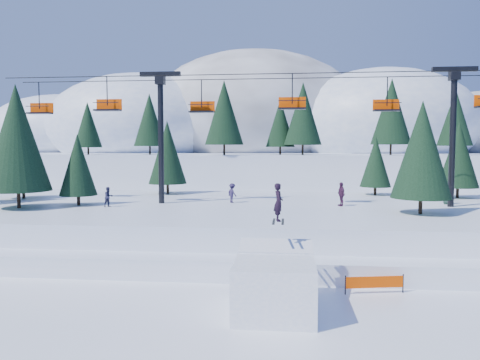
# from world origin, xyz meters

# --- Properties ---
(ground) EXTENTS (160.00, 160.00, 0.00)m
(ground) POSITION_xyz_m (0.00, 0.00, 0.00)
(ground) COLOR white
(ground) RESTS_ON ground
(mid_shelf) EXTENTS (70.00, 22.00, 2.50)m
(mid_shelf) POSITION_xyz_m (0.00, 18.00, 1.25)
(mid_shelf) COLOR white
(mid_shelf) RESTS_ON ground
(berm) EXTENTS (70.00, 6.00, 1.10)m
(berm) POSITION_xyz_m (0.00, 8.00, 0.55)
(berm) COLOR white
(berm) RESTS_ON ground
(mountain_ridge) EXTENTS (119.00, 60.88, 26.46)m
(mountain_ridge) POSITION_xyz_m (-5.08, 73.36, 9.64)
(mountain_ridge) COLOR white
(mountain_ridge) RESTS_ON ground
(jump_kicker) EXTENTS (3.29, 4.48, 5.29)m
(jump_kicker) POSITION_xyz_m (0.43, 1.29, 1.23)
(jump_kicker) COLOR white
(jump_kicker) RESTS_ON ground
(chairlift) EXTENTS (46.00, 3.21, 10.28)m
(chairlift) POSITION_xyz_m (0.80, 18.05, 9.32)
(chairlift) COLOR black
(chairlift) RESTS_ON mid_shelf
(conifer_stand) EXTENTS (64.39, 16.25, 9.09)m
(conifer_stand) POSITION_xyz_m (1.91, 17.94, 7.05)
(conifer_stand) COLOR black
(conifer_stand) RESTS_ON mid_shelf
(distant_skiers) EXTENTS (26.33, 5.22, 1.80)m
(distant_skiers) POSITION_xyz_m (1.13, 18.01, 3.32)
(distant_skiers) COLOR #2B2245
(distant_skiers) RESTS_ON mid_shelf
(banner_near) EXTENTS (2.81, 0.60, 0.90)m
(banner_near) POSITION_xyz_m (5.03, 4.17, 0.54)
(banner_near) COLOR black
(banner_near) RESTS_ON ground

